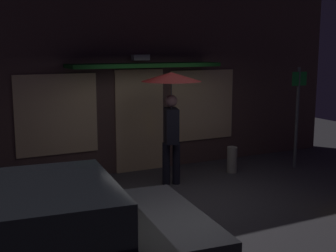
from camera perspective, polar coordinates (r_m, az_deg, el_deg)
name	(u,v)px	position (r m, az deg, el deg)	size (l,w,h in m)	color
ground_plane	(189,199)	(8.17, 2.64, -9.17)	(18.00, 18.00, 0.00)	#423F44
building_facade	(136,80)	(9.85, -4.00, 5.77)	(10.16, 1.00, 3.95)	brown
person_with_umbrella	(171,98)	(8.69, 0.41, 3.59)	(1.15, 1.15, 2.20)	black
street_sign_post	(297,111)	(10.41, 15.89, 1.81)	(0.40, 0.07, 2.23)	#595B60
sidewalk_bollard	(232,160)	(9.89, 8.03, -4.20)	(0.22, 0.22, 0.56)	#9E998E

